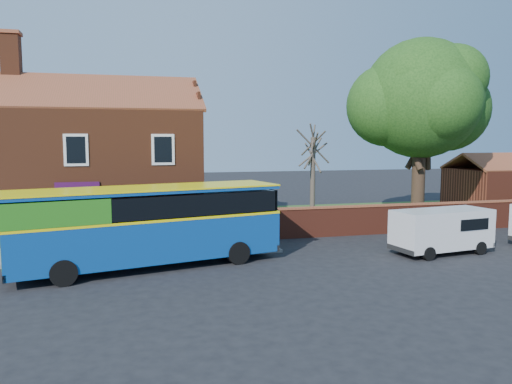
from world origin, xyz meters
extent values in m
plane|color=black|center=(0.00, 0.00, 0.00)|extent=(120.00, 120.00, 0.00)
cube|color=gray|center=(-7.00, 5.75, 0.06)|extent=(18.00, 3.50, 0.12)
cube|color=slate|center=(-7.00, 4.00, 0.07)|extent=(18.00, 0.15, 0.14)
cube|color=#426B28|center=(13.00, 13.00, 0.02)|extent=(26.00, 12.00, 0.04)
cube|color=brown|center=(-7.00, 11.50, 3.25)|extent=(12.00, 8.00, 6.50)
cube|color=brown|center=(-7.00, 9.50, 7.50)|extent=(12.30, 4.08, 2.16)
cube|color=brown|center=(-7.00, 13.50, 7.50)|extent=(12.30, 4.08, 2.16)
cube|color=brown|center=(-10.40, 11.50, 9.40)|extent=(0.90, 0.90, 2.20)
cube|color=black|center=(-7.00, 7.47, 4.60)|extent=(1.10, 0.06, 1.50)
cube|color=#4C0F19|center=(-7.00, 7.45, 1.10)|extent=(0.95, 0.04, 2.10)
cube|color=silver|center=(-7.00, 7.47, 1.15)|extent=(1.20, 0.06, 2.30)
cube|color=#3C0D3B|center=(-7.00, 7.44, 2.80)|extent=(2.00, 0.06, 0.60)
cube|color=maroon|center=(13.00, 7.00, 0.75)|extent=(22.00, 0.30, 1.50)
cube|color=brown|center=(13.00, 7.00, 1.55)|extent=(22.00, 0.38, 0.10)
cube|color=maroon|center=(22.00, 13.00, 1.50)|extent=(8.00, 5.00, 3.00)
cube|color=brown|center=(22.00, 14.25, 3.55)|extent=(8.20, 2.56, 1.24)
cube|color=#0D4496|center=(-3.93, 2.83, 1.20)|extent=(10.83, 4.93, 1.67)
cube|color=yellow|center=(-3.93, 2.83, 2.04)|extent=(10.85, 4.96, 0.10)
cube|color=black|center=(-3.93, 2.83, 2.54)|extent=(10.42, 4.86, 0.84)
cube|color=#2E861D|center=(-7.31, 2.04, 2.54)|extent=(4.08, 3.41, 0.89)
cube|color=#0D4496|center=(-3.93, 2.83, 3.10)|extent=(10.83, 4.93, 0.14)
cube|color=yellow|center=(-3.93, 2.83, 3.18)|extent=(10.88, 4.98, 0.06)
cylinder|color=black|center=(-6.92, 0.86, 0.47)|extent=(0.98, 0.49, 0.95)
cylinder|color=black|center=(-7.48, 3.27, 0.47)|extent=(0.98, 0.49, 0.95)
cylinder|color=black|center=(-0.37, 2.38, 0.47)|extent=(0.98, 0.49, 0.95)
cylinder|color=black|center=(-0.93, 4.79, 0.47)|extent=(0.98, 0.49, 0.95)
cube|color=silver|center=(8.84, 2.05, 1.12)|extent=(4.70, 2.41, 1.71)
cube|color=black|center=(10.84, 2.33, 1.39)|extent=(0.30, 1.52, 0.67)
cube|color=black|center=(11.03, 2.36, 0.36)|extent=(0.35, 1.79, 0.22)
cylinder|color=black|center=(7.54, 1.02, 0.30)|extent=(0.62, 0.30, 0.59)
cylinder|color=black|center=(7.30, 2.68, 0.30)|extent=(0.62, 0.30, 0.59)
cylinder|color=black|center=(10.38, 1.42, 0.30)|extent=(0.62, 0.30, 0.59)
cylinder|color=black|center=(10.15, 3.08, 0.30)|extent=(0.62, 0.30, 0.59)
cylinder|color=black|center=(12.84, 10.34, 2.32)|extent=(0.81, 0.81, 4.65)
sphere|color=#396E22|center=(12.84, 10.34, 7.58)|extent=(7.28, 7.28, 7.28)
sphere|color=#396E22|center=(14.96, 10.75, 6.97)|extent=(5.26, 5.26, 5.26)
sphere|color=#396E22|center=(10.92, 10.95, 7.18)|extent=(5.05, 5.05, 5.05)
cylinder|color=#4C4238|center=(6.05, 10.90, 2.61)|extent=(0.30, 0.30, 5.23)
cylinder|color=#4C4238|center=(6.05, 10.90, 4.48)|extent=(0.31, 2.55, 2.05)
cylinder|color=#4C4238|center=(6.05, 10.90, 4.29)|extent=(1.33, 1.88, 1.88)
cylinder|color=#4C4238|center=(6.05, 10.90, 4.67)|extent=(2.14, 0.98, 2.08)
camera|label=1|loc=(-4.60, -17.18, 5.08)|focal=35.00mm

